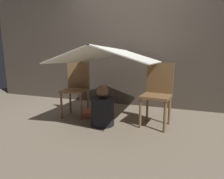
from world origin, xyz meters
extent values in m
plane|color=gray|center=(0.00, 0.00, 0.00)|extent=(8.80, 8.80, 0.00)
cube|color=#4C4238|center=(0.00, 1.22, 1.25)|extent=(7.00, 0.05, 2.50)
cylinder|color=brown|center=(-0.80, -0.03, 0.21)|extent=(0.04, 0.04, 0.42)
cylinder|color=brown|center=(-0.47, 0.02, 0.21)|extent=(0.04, 0.04, 0.42)
cylinder|color=brown|center=(-0.85, 0.30, 0.21)|extent=(0.04, 0.04, 0.42)
cylinder|color=brown|center=(-0.52, 0.35, 0.21)|extent=(0.04, 0.04, 0.42)
cube|color=brown|center=(-0.66, 0.16, 0.44)|extent=(0.45, 0.45, 0.04)
cube|color=brown|center=(-0.69, 0.34, 0.68)|extent=(0.39, 0.09, 0.45)
cylinder|color=brown|center=(0.47, 0.02, 0.21)|extent=(0.04, 0.04, 0.42)
cylinder|color=brown|center=(0.80, -0.03, 0.21)|extent=(0.04, 0.04, 0.42)
cylinder|color=brown|center=(0.52, 0.35, 0.21)|extent=(0.04, 0.04, 0.42)
cylinder|color=brown|center=(0.85, 0.31, 0.21)|extent=(0.04, 0.04, 0.42)
cube|color=brown|center=(0.66, 0.16, 0.44)|extent=(0.44, 0.44, 0.04)
cube|color=brown|center=(0.69, 0.34, 0.68)|extent=(0.39, 0.08, 0.45)
cube|color=silver|center=(-0.33, 0.16, 1.01)|extent=(0.66, 1.52, 0.22)
cube|color=silver|center=(0.33, 0.16, 1.01)|extent=(0.66, 1.52, 0.22)
cube|color=silver|center=(0.00, 0.16, 1.11)|extent=(0.04, 1.52, 0.01)
cylinder|color=black|center=(-0.07, -0.05, 0.21)|extent=(0.34, 0.34, 0.41)
sphere|color=brown|center=(-0.07, -0.05, 0.50)|extent=(0.18, 0.18, 0.18)
cube|color=#CC664C|center=(-0.33, 0.25, 0.05)|extent=(0.37, 0.29, 0.10)
camera|label=1|loc=(0.90, -2.31, 0.97)|focal=28.00mm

